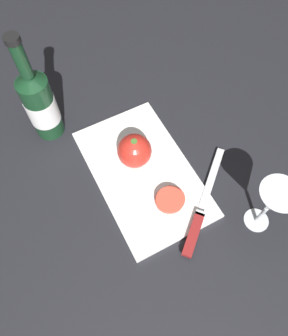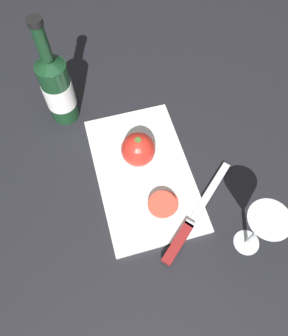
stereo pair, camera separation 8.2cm
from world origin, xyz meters
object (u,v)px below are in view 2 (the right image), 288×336
wine_glass (262,227)px  knife (184,233)px  tomato_slice_stack_near (163,204)px  wine_bottle (57,88)px  whole_tomato (138,149)px

wine_glass → knife: size_ratio=0.67×
wine_glass → tomato_slice_stack_near: 0.23m
wine_glass → tomato_slice_stack_near: bearing=-130.0°
knife → tomato_slice_stack_near: tomato_slice_stack_near is taller
wine_bottle → knife: wine_bottle is taller
knife → wine_bottle: bearing=75.3°
wine_bottle → knife: (0.43, 0.21, -0.09)m
wine_glass → whole_tomato: bearing=-146.8°
wine_bottle → tomato_slice_stack_near: (0.35, 0.18, -0.09)m
tomato_slice_stack_near → wine_glass: bearing=50.0°
wine_glass → whole_tomato: wine_glass is taller
knife → tomato_slice_stack_near: size_ratio=3.08×
wine_bottle → knife: bearing=26.3°
wine_glass → whole_tomato: size_ratio=1.87×
wine_bottle → whole_tomato: bearing=38.7°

